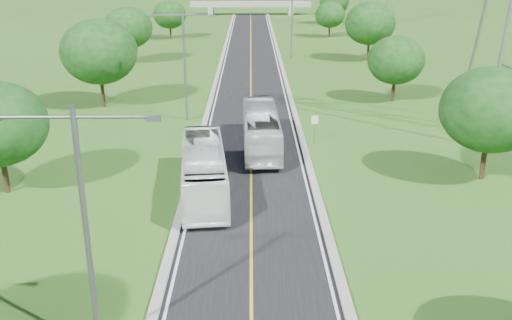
# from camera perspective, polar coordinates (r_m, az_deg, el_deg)

# --- Properties ---
(ground) EXTENTS (260.00, 260.00, 0.00)m
(ground) POSITION_cam_1_polar(r_m,az_deg,el_deg) (68.25, -0.52, 7.53)
(ground) COLOR #335317
(ground) RESTS_ON ground
(road) EXTENTS (8.00, 150.00, 0.06)m
(road) POSITION_cam_1_polar(r_m,az_deg,el_deg) (74.11, -0.52, 8.56)
(road) COLOR black
(road) RESTS_ON ground
(curb_left) EXTENTS (0.50, 150.00, 0.22)m
(curb_left) POSITION_cam_1_polar(r_m,az_deg,el_deg) (74.22, -3.84, 8.60)
(curb_left) COLOR gray
(curb_left) RESTS_ON ground
(curb_right) EXTENTS (0.50, 150.00, 0.22)m
(curb_right) POSITION_cam_1_polar(r_m,az_deg,el_deg) (74.22, 2.80, 8.62)
(curb_right) COLOR gray
(curb_right) RESTS_ON ground
(speed_limit_sign) EXTENTS (0.55, 0.09, 2.40)m
(speed_limit_sign) POSITION_cam_1_polar(r_m,az_deg,el_deg) (46.82, 5.88, 3.55)
(speed_limit_sign) COLOR slate
(speed_limit_sign) RESTS_ON ground
(overpass) EXTENTS (30.00, 3.00, 3.20)m
(overpass) POSITION_cam_1_polar(r_m,az_deg,el_deg) (147.14, -0.54, 15.25)
(overpass) COLOR gray
(overpass) RESTS_ON ground
(streetlight_near_left) EXTENTS (5.90, 0.25, 10.00)m
(streetlight_near_left) POSITION_cam_1_polar(r_m,az_deg,el_deg) (21.49, -16.78, -5.29)
(streetlight_near_left) COLOR slate
(streetlight_near_left) RESTS_ON ground
(streetlight_mid_left) EXTENTS (5.90, 0.25, 10.00)m
(streetlight_mid_left) POSITION_cam_1_polar(r_m,az_deg,el_deg) (52.72, -7.17, 10.22)
(streetlight_mid_left) COLOR slate
(streetlight_mid_left) RESTS_ON ground
(streetlight_far_right) EXTENTS (5.90, 0.25, 10.00)m
(streetlight_far_right) POSITION_cam_1_polar(r_m,az_deg,el_deg) (85.29, 3.62, 14.07)
(streetlight_far_right) COLOR slate
(streetlight_far_right) RESTS_ON ground
(tree_lc) EXTENTS (7.56, 7.56, 8.79)m
(tree_lc) POSITION_cam_1_polar(r_m,az_deg,el_deg) (59.30, -15.43, 10.40)
(tree_lc) COLOR black
(tree_lc) RESTS_ON ground
(tree_ld) EXTENTS (6.72, 6.72, 7.82)m
(tree_ld) POSITION_cam_1_polar(r_m,az_deg,el_deg) (82.98, -12.66, 12.78)
(tree_ld) COLOR black
(tree_ld) RESTS_ON ground
(tree_le) EXTENTS (5.88, 5.88, 6.84)m
(tree_le) POSITION_cam_1_polar(r_m,az_deg,el_deg) (106.14, -8.64, 14.20)
(tree_le) COLOR black
(tree_le) RESTS_ON ground
(tree_rb) EXTENTS (6.72, 6.72, 7.82)m
(tree_rb) POSITION_cam_1_polar(r_m,az_deg,el_deg) (41.16, 22.44, 4.66)
(tree_rb) COLOR black
(tree_rb) RESTS_ON ground
(tree_rc) EXTENTS (5.88, 5.88, 6.84)m
(tree_rc) POSITION_cam_1_polar(r_m,az_deg,el_deg) (61.41, 13.82, 9.67)
(tree_rc) COLOR black
(tree_rc) RESTS_ON ground
(tree_rd) EXTENTS (7.14, 7.14, 8.30)m
(tree_rd) POSITION_cam_1_polar(r_m,az_deg,el_deg) (84.89, 11.34, 13.24)
(tree_rd) COLOR black
(tree_rd) RESTS_ON ground
(tree_re) EXTENTS (5.46, 5.46, 6.35)m
(tree_re) POSITION_cam_1_polar(r_m,az_deg,el_deg) (108.14, 7.41, 14.19)
(tree_re) COLOR black
(tree_re) RESTS_ON ground
(tree_rf) EXTENTS (6.30, 6.30, 7.33)m
(tree_rf) POSITION_cam_1_polar(r_m,az_deg,el_deg) (128.30, 7.82, 15.36)
(tree_rf) COLOR black
(tree_rf) RESTS_ON ground
(bus_outbound) EXTENTS (2.95, 11.58, 3.21)m
(bus_outbound) POSITION_cam_1_polar(r_m,az_deg,el_deg) (45.01, 0.51, 3.07)
(bus_outbound) COLOR silver
(bus_outbound) RESTS_ON road
(bus_inbound) EXTENTS (3.82, 11.70, 3.20)m
(bus_inbound) POSITION_cam_1_polar(r_m,az_deg,el_deg) (36.79, -5.26, -1.00)
(bus_inbound) COLOR white
(bus_inbound) RESTS_ON road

